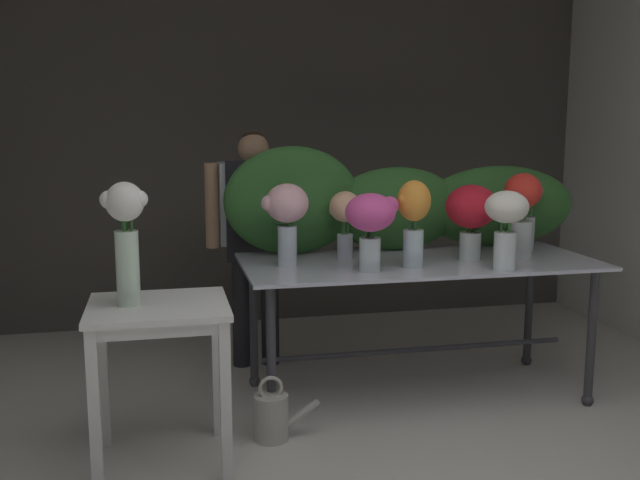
% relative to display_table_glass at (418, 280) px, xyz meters
% --- Properties ---
extents(ground_plane, '(8.17, 8.17, 0.00)m').
position_rel_display_table_glass_xyz_m(ground_plane, '(-0.44, 0.06, -0.71)').
color(ground_plane, beige).
extents(wall_back, '(5.05, 0.12, 2.94)m').
position_rel_display_table_glass_xyz_m(wall_back, '(-0.44, 1.91, 0.76)').
color(wall_back, '#4C4742').
rests_on(wall_back, ground).
extents(display_table_glass, '(2.05, 0.92, 0.84)m').
position_rel_display_table_glass_xyz_m(display_table_glass, '(0.00, 0.00, 0.00)').
color(display_table_glass, silver).
rests_on(display_table_glass, ground).
extents(side_table_white, '(0.65, 0.59, 0.79)m').
position_rel_display_table_glass_xyz_m(side_table_white, '(-1.49, -0.56, -0.04)').
color(side_table_white, white).
rests_on(side_table_white, ground).
extents(florist, '(0.64, 0.24, 1.57)m').
position_rel_display_table_glass_xyz_m(florist, '(-0.86, 0.76, 0.26)').
color(florist, '#232328').
rests_on(florist, ground).
extents(foliage_backdrop, '(2.28, 0.25, 0.65)m').
position_rel_display_table_glass_xyz_m(foliage_backdrop, '(-0.05, 0.34, 0.40)').
color(foliage_backdrop, '#2D6028').
rests_on(foliage_backdrop, display_table_glass).
extents(vase_ivory_lilies, '(0.24, 0.24, 0.43)m').
position_rel_display_table_glass_xyz_m(vase_ivory_lilies, '(0.36, -0.37, 0.39)').
color(vase_ivory_lilies, silver).
rests_on(vase_ivory_lilies, display_table_glass).
extents(vase_scarlet_ranunculus, '(0.22, 0.22, 0.50)m').
position_rel_display_table_glass_xyz_m(vase_scarlet_ranunculus, '(0.61, -0.08, 0.41)').
color(vase_scarlet_ranunculus, silver).
rests_on(vase_scarlet_ranunculus, display_table_glass).
extents(vase_sunset_hydrangea, '(0.19, 0.19, 0.48)m').
position_rel_display_table_glass_xyz_m(vase_sunset_hydrangea, '(-0.10, -0.19, 0.40)').
color(vase_sunset_hydrangea, silver).
rests_on(vase_sunset_hydrangea, display_table_glass).
extents(vase_fuchsia_roses, '(0.30, 0.27, 0.42)m').
position_rel_display_table_glass_xyz_m(vase_fuchsia_roses, '(-0.36, -0.24, 0.40)').
color(vase_fuchsia_roses, silver).
rests_on(vase_fuchsia_roses, display_table_glass).
extents(vase_blush_freesia, '(0.27, 0.24, 0.46)m').
position_rel_display_table_glass_xyz_m(vase_blush_freesia, '(-0.78, -0.02, 0.42)').
color(vase_blush_freesia, silver).
rests_on(vase_blush_freesia, display_table_glass).
extents(vase_rosy_dahlias, '(0.19, 0.17, 0.45)m').
position_rel_display_table_glass_xyz_m(vase_rosy_dahlias, '(0.77, 0.15, 0.39)').
color(vase_rosy_dahlias, silver).
rests_on(vase_rosy_dahlias, display_table_glass).
extents(vase_peach_carnations, '(0.20, 0.18, 0.40)m').
position_rel_display_table_glass_xyz_m(vase_peach_carnations, '(-0.41, 0.13, 0.38)').
color(vase_peach_carnations, silver).
rests_on(vase_peach_carnations, display_table_glass).
extents(vase_crimson_snapdragons, '(0.30, 0.30, 0.44)m').
position_rel_display_table_glass_xyz_m(vase_crimson_snapdragons, '(0.29, -0.06, 0.40)').
color(vase_crimson_snapdragons, silver).
rests_on(vase_crimson_snapdragons, display_table_glass).
extents(vase_white_roses_tall, '(0.21, 0.17, 0.57)m').
position_rel_display_table_glass_xyz_m(vase_white_roses_tall, '(-1.62, -0.56, 0.41)').
color(vase_white_roses_tall, silver).
rests_on(vase_white_roses_tall, side_table_white).
extents(watering_can, '(0.35, 0.18, 0.34)m').
position_rel_display_table_glass_xyz_m(watering_can, '(-0.93, -0.42, -0.58)').
color(watering_can, '#B7B2A8').
rests_on(watering_can, ground).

